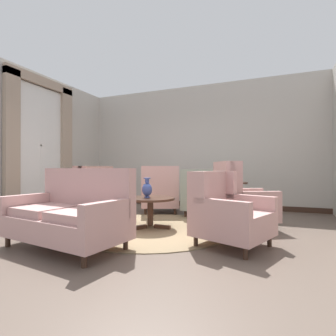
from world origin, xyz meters
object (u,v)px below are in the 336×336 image
(armchair_far_left, at_px, (228,213))
(armchair_near_window, at_px, (204,197))
(armchair_near_sideboard, at_px, (161,193))
(side_table, at_px, (235,197))
(porcelain_vase, at_px, (147,189))
(armchair_beside_settee, at_px, (240,201))
(settee, at_px, (70,215))
(coffee_table, at_px, (150,204))
(armchair_back_corner, at_px, (84,200))

(armchair_far_left, bearing_deg, armchair_near_window, 43.56)
(armchair_near_window, bearing_deg, armchair_near_sideboard, 7.38)
(armchair_near_sideboard, relative_size, side_table, 1.50)
(porcelain_vase, bearing_deg, armchair_near_sideboard, 105.18)
(armchair_beside_settee, bearing_deg, armchair_far_left, 150.83)
(porcelain_vase, height_order, armchair_beside_settee, armchair_beside_settee)
(settee, bearing_deg, armchair_beside_settee, 54.05)
(coffee_table, height_order, side_table, side_table)
(armchair_far_left, xyz_separation_m, armchair_back_corner, (-2.57, 0.35, 0.03))
(armchair_near_window, xyz_separation_m, side_table, (0.62, 0.01, 0.02))
(coffee_table, bearing_deg, settee, -109.95)
(coffee_table, distance_m, settee, 1.41)
(settee, xyz_separation_m, armchair_near_sideboard, (0.03, 2.77, 0.03))
(porcelain_vase, distance_m, armchair_back_corner, 1.21)
(armchair_beside_settee, xyz_separation_m, side_table, (-0.17, 0.78, -0.02))
(settee, bearing_deg, armchair_near_window, 76.73)
(armchair_beside_settee, bearing_deg, side_table, -15.07)
(porcelain_vase, relative_size, settee, 0.20)
(porcelain_vase, distance_m, armchair_far_left, 1.50)
(armchair_beside_settee, xyz_separation_m, armchair_back_corner, (-2.60, -0.74, -0.02))
(armchair_near_sideboard, xyz_separation_m, side_table, (1.65, -0.10, -0.01))
(armchair_far_left, bearing_deg, settee, 134.96)
(settee, height_order, armchair_beside_settee, armchair_beside_settee)
(armchair_far_left, xyz_separation_m, armchair_near_window, (-0.77, 1.86, 0.00))
(armchair_back_corner, bearing_deg, armchair_near_window, 131.88)
(armchair_beside_settee, height_order, armchair_near_sideboard, armchair_beside_settee)
(coffee_table, height_order, armchair_near_sideboard, armchair_near_sideboard)
(armchair_far_left, relative_size, side_table, 1.47)
(coffee_table, xyz_separation_m, porcelain_vase, (-0.05, -0.03, 0.25))
(armchair_far_left, bearing_deg, armchair_beside_settee, 19.64)
(settee, xyz_separation_m, armchair_back_corner, (-0.74, 1.16, 0.03))
(armchair_beside_settee, relative_size, armchair_near_window, 1.09)
(armchair_back_corner, distance_m, armchair_near_window, 2.35)
(armchair_near_sideboard, bearing_deg, side_table, 154.59)
(armchair_beside_settee, xyz_separation_m, armchair_near_sideboard, (-1.83, 0.87, -0.01))
(armchair_far_left, xyz_separation_m, armchair_near_sideboard, (-1.80, 1.96, 0.03))
(armchair_near_sideboard, xyz_separation_m, armchair_back_corner, (-0.78, -1.61, -0.00))
(porcelain_vase, bearing_deg, armchair_beside_settee, 23.11)
(porcelain_vase, xyz_separation_m, armchair_beside_settee, (1.42, 0.61, -0.20))
(armchair_back_corner, bearing_deg, side_table, 123.94)
(armchair_beside_settee, relative_size, armchair_near_sideboard, 1.04)
(side_table, bearing_deg, armchair_near_sideboard, 176.68)
(porcelain_vase, height_order, side_table, porcelain_vase)
(settee, height_order, armchair_back_corner, armchair_back_corner)
(coffee_table, relative_size, armchair_back_corner, 0.79)
(settee, height_order, side_table, settee)
(coffee_table, xyz_separation_m, side_table, (1.20, 1.35, 0.03))
(armchair_far_left, height_order, armchair_back_corner, armchair_back_corner)
(armchair_near_sideboard, height_order, armchair_back_corner, armchair_near_sideboard)
(settee, distance_m, armchair_back_corner, 1.38)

